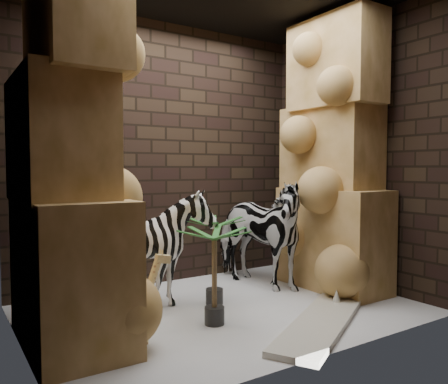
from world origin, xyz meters
TOP-DOWN VIEW (x-y plane):
  - floor at (0.00, 0.00)m, footprint 3.50×3.50m
  - wall_back at (0.00, 1.25)m, footprint 3.50×0.00m
  - wall_front at (0.00, -1.25)m, footprint 3.50×0.00m
  - wall_left at (-1.75, 0.00)m, footprint 0.00×3.00m
  - wall_right at (1.75, 0.00)m, footprint 0.00×3.00m
  - rock_pillar_left at (-1.40, 0.00)m, footprint 0.68×1.30m
  - rock_pillar_right at (1.42, 0.00)m, footprint 0.58×1.25m
  - zebra_right at (0.74, 0.52)m, footprint 0.85×1.29m
  - zebra_left at (-0.52, 0.48)m, footprint 0.98×1.18m
  - giraffe_toy at (-1.03, -0.33)m, footprint 0.37×0.13m
  - palm_front at (0.01, 0.20)m, footprint 0.36×0.36m
  - palm_back at (-0.29, -0.28)m, footprint 0.36×0.36m
  - surfboard at (0.44, -0.80)m, footprint 1.62×1.17m

SIDE VIEW (x-z plane):
  - floor at x=0.00m, z-range 0.00..0.00m
  - surfboard at x=0.44m, z-range 0.00..0.05m
  - giraffe_toy at x=-1.03m, z-range 0.00..0.72m
  - palm_back at x=-0.29m, z-range 0.00..0.84m
  - palm_front at x=0.01m, z-range 0.00..0.87m
  - zebra_left at x=-0.52m, z-range 0.00..1.03m
  - zebra_right at x=0.74m, z-range 0.00..1.42m
  - wall_back at x=0.00m, z-range -0.25..3.25m
  - wall_front at x=0.00m, z-range -0.25..3.25m
  - wall_left at x=-1.75m, z-range 0.00..3.00m
  - wall_right at x=1.75m, z-range 0.00..3.00m
  - rock_pillar_left at x=-1.40m, z-range 0.00..3.00m
  - rock_pillar_right at x=1.42m, z-range 0.00..3.00m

